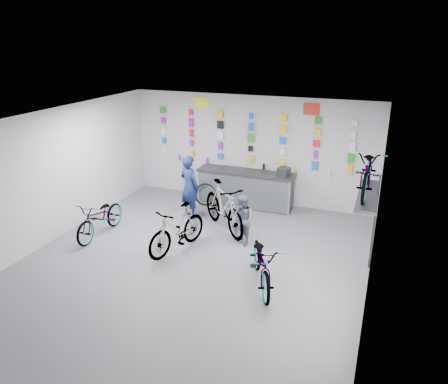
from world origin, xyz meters
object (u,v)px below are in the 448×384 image
at_px(bike_center, 177,229).
at_px(bike_service, 224,207).
at_px(clerk, 189,187).
at_px(customer, 242,220).
at_px(counter, 245,189).
at_px(bike_right, 262,263).
at_px(bike_left, 100,218).

distance_m(bike_center, bike_service, 1.49).
height_order(clerk, customer, clerk).
xyz_separation_m(counter, bike_center, (-0.55, -3.11, 0.04)).
bearing_deg(bike_center, customer, 49.71).
bearing_deg(bike_right, bike_left, 145.28).
relative_size(bike_right, clerk, 1.10).
bearing_deg(bike_center, bike_left, -164.84).
bearing_deg(bike_left, bike_service, 26.08).
bearing_deg(bike_right, counter, 88.04).
height_order(bike_service, clerk, clerk).
bearing_deg(customer, bike_center, -105.91).
height_order(counter, bike_center, bike_center).
xyz_separation_m(bike_center, customer, (1.23, 0.81, 0.06)).
bearing_deg(counter, bike_left, -130.20).
bearing_deg(bike_right, clerk, 112.18).
height_order(bike_left, bike_service, bike_service).
xyz_separation_m(bike_service, clerk, (-1.12, 0.46, 0.23)).
xyz_separation_m(counter, customer, (0.69, -2.30, 0.10)).
distance_m(bike_left, bike_right, 4.25).
height_order(bike_left, bike_center, bike_center).
bearing_deg(bike_left, customer, 12.32).
distance_m(counter, customer, 2.40).
height_order(counter, customer, customer).
distance_m(bike_left, clerk, 2.36).
xyz_separation_m(bike_left, bike_center, (2.05, -0.04, 0.07)).
distance_m(bike_service, clerk, 1.23).
height_order(bike_right, bike_service, bike_service).
height_order(bike_left, clerk, clerk).
relative_size(bike_left, customer, 1.48).
bearing_deg(customer, counter, 147.33).
bearing_deg(clerk, bike_service, 178.67).
distance_m(bike_right, bike_service, 2.60).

